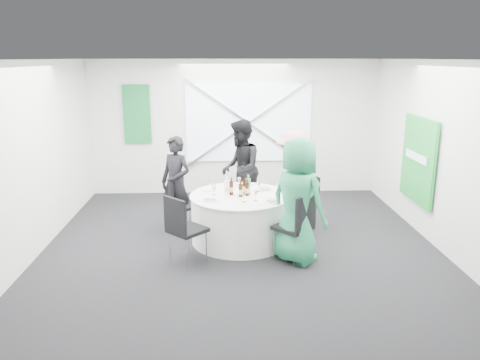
{
  "coord_description": "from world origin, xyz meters",
  "views": [
    {
      "loc": [
        -0.3,
        -6.75,
        2.83
      ],
      "look_at": [
        0.0,
        0.2,
        1.0
      ],
      "focal_mm": 35.0,
      "sensor_mm": 36.0,
      "label": 1
    }
  ],
  "objects_px": {
    "person_woman_pink": "(293,177)",
    "person_man_back_left": "(176,182)",
    "chair_back_left": "(182,199)",
    "chair_front_right": "(298,222)",
    "chair_back_right": "(306,198)",
    "person_man_back": "(240,169)",
    "chair_front_left": "(182,225)",
    "person_woman_green": "(298,201)",
    "chair_back": "(246,193)",
    "clear_water_bottle": "(227,188)",
    "banquet_table": "(240,218)",
    "green_water_bottle": "(248,187)"
  },
  "relations": [
    {
      "from": "chair_back_left",
      "to": "chair_front_left",
      "type": "distance_m",
      "value": 1.46
    },
    {
      "from": "chair_back",
      "to": "person_man_back",
      "type": "distance_m",
      "value": 0.45
    },
    {
      "from": "chair_back_right",
      "to": "clear_water_bottle",
      "type": "bearing_deg",
      "value": -92.85
    },
    {
      "from": "banquet_table",
      "to": "person_man_back",
      "type": "bearing_deg",
      "value": 87.15
    },
    {
      "from": "chair_back_left",
      "to": "chair_front_left",
      "type": "xyz_separation_m",
      "value": [
        0.12,
        -1.46,
        0.08
      ]
    },
    {
      "from": "chair_back_left",
      "to": "clear_water_bottle",
      "type": "distance_m",
      "value": 1.06
    },
    {
      "from": "chair_back",
      "to": "person_woman_green",
      "type": "height_order",
      "value": "person_woman_green"
    },
    {
      "from": "green_water_bottle",
      "to": "person_woman_green",
      "type": "bearing_deg",
      "value": -51.5
    },
    {
      "from": "chair_front_right",
      "to": "person_woman_pink",
      "type": "bearing_deg",
      "value": -140.21
    },
    {
      "from": "chair_back_right",
      "to": "chair_front_right",
      "type": "height_order",
      "value": "chair_front_right"
    },
    {
      "from": "person_man_back",
      "to": "clear_water_bottle",
      "type": "relative_size",
      "value": 5.96
    },
    {
      "from": "chair_back_right",
      "to": "person_woman_pink",
      "type": "xyz_separation_m",
      "value": [
        -0.18,
        0.29,
        0.28
      ]
    },
    {
      "from": "chair_front_right",
      "to": "clear_water_bottle",
      "type": "relative_size",
      "value": 3.36
    },
    {
      "from": "chair_back_left",
      "to": "person_man_back_left",
      "type": "height_order",
      "value": "person_man_back_left"
    },
    {
      "from": "clear_water_bottle",
      "to": "chair_front_left",
      "type": "bearing_deg",
      "value": -127.77
    },
    {
      "from": "banquet_table",
      "to": "chair_front_left",
      "type": "bearing_deg",
      "value": -135.12
    },
    {
      "from": "chair_front_left",
      "to": "person_woman_pink",
      "type": "height_order",
      "value": "person_woman_pink"
    },
    {
      "from": "chair_back",
      "to": "clear_water_bottle",
      "type": "distance_m",
      "value": 1.15
    },
    {
      "from": "chair_back_right",
      "to": "chair_front_right",
      "type": "xyz_separation_m",
      "value": [
        -0.35,
        -1.34,
        0.05
      ]
    },
    {
      "from": "banquet_table",
      "to": "chair_back_right",
      "type": "distance_m",
      "value": 1.26
    },
    {
      "from": "person_woman_pink",
      "to": "green_water_bottle",
      "type": "distance_m",
      "value": 1.15
    },
    {
      "from": "chair_front_right",
      "to": "chair_front_left",
      "type": "relative_size",
      "value": 1.01
    },
    {
      "from": "chair_front_right",
      "to": "chair_front_left",
      "type": "distance_m",
      "value": 1.62
    },
    {
      "from": "person_man_back",
      "to": "green_water_bottle",
      "type": "height_order",
      "value": "person_man_back"
    },
    {
      "from": "chair_back_left",
      "to": "green_water_bottle",
      "type": "xyz_separation_m",
      "value": [
        1.08,
        -0.6,
        0.38
      ]
    },
    {
      "from": "person_man_back_left",
      "to": "person_man_back",
      "type": "height_order",
      "value": "person_man_back"
    },
    {
      "from": "chair_front_right",
      "to": "person_man_back_left",
      "type": "xyz_separation_m",
      "value": [
        -1.83,
        1.51,
        0.19
      ]
    },
    {
      "from": "chair_front_left",
      "to": "green_water_bottle",
      "type": "relative_size",
      "value": 3.21
    },
    {
      "from": "chair_back_left",
      "to": "chair_back_right",
      "type": "distance_m",
      "value": 2.09
    },
    {
      "from": "chair_back",
      "to": "green_water_bottle",
      "type": "distance_m",
      "value": 1.05
    },
    {
      "from": "person_man_back",
      "to": "green_water_bottle",
      "type": "relative_size",
      "value": 5.73
    },
    {
      "from": "chair_back",
      "to": "chair_back_left",
      "type": "xyz_separation_m",
      "value": [
        -1.11,
        -0.38,
        0.01
      ]
    },
    {
      "from": "chair_front_right",
      "to": "green_water_bottle",
      "type": "relative_size",
      "value": 3.23
    },
    {
      "from": "chair_back_left",
      "to": "person_woman_green",
      "type": "height_order",
      "value": "person_woman_green"
    },
    {
      "from": "chair_front_right",
      "to": "person_man_back_left",
      "type": "bearing_deg",
      "value": -83.48
    },
    {
      "from": "chair_back_right",
      "to": "person_man_back",
      "type": "xyz_separation_m",
      "value": [
        -1.08,
        0.67,
        0.35
      ]
    },
    {
      "from": "banquet_table",
      "to": "person_woman_pink",
      "type": "height_order",
      "value": "person_woman_pink"
    },
    {
      "from": "chair_back_left",
      "to": "chair_front_right",
      "type": "bearing_deg",
      "value": -96.32
    },
    {
      "from": "person_woman_pink",
      "to": "person_man_back_left",
      "type": "bearing_deg",
      "value": -37.17
    },
    {
      "from": "person_man_back_left",
      "to": "person_woman_green",
      "type": "bearing_deg",
      "value": -5.34
    },
    {
      "from": "banquet_table",
      "to": "chair_back",
      "type": "distance_m",
      "value": 1.03
    },
    {
      "from": "person_man_back",
      "to": "green_water_bottle",
      "type": "bearing_deg",
      "value": 6.26
    },
    {
      "from": "clear_water_bottle",
      "to": "chair_back_right",
      "type": "bearing_deg",
      "value": 22.34
    },
    {
      "from": "person_man_back_left",
      "to": "clear_water_bottle",
      "type": "bearing_deg",
      "value": -6.51
    },
    {
      "from": "chair_back_right",
      "to": "chair_front_left",
      "type": "bearing_deg",
      "value": -80.47
    },
    {
      "from": "chair_back_left",
      "to": "person_woman_green",
      "type": "relative_size",
      "value": 0.49
    },
    {
      "from": "banquet_table",
      "to": "green_water_bottle",
      "type": "height_order",
      "value": "green_water_bottle"
    },
    {
      "from": "person_woman_green",
      "to": "chair_back_left",
      "type": "bearing_deg",
      "value": 6.1
    },
    {
      "from": "chair_back",
      "to": "chair_front_right",
      "type": "relative_size",
      "value": 0.85
    },
    {
      "from": "chair_back_right",
      "to": "green_water_bottle",
      "type": "relative_size",
      "value": 2.96
    }
  ]
}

